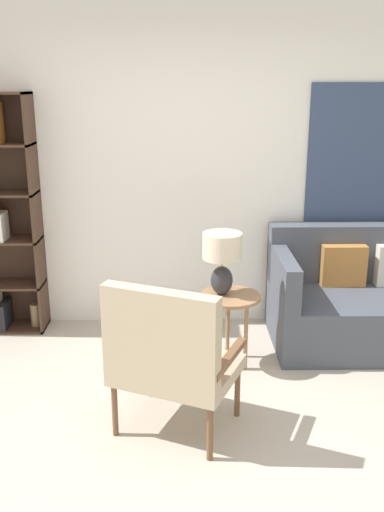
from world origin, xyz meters
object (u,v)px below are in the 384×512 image
Objects in this scene: side_table at (229,305)px; table_lamp at (222,255)px; armchair at (169,354)px; couch at (373,301)px.

table_lamp reaches higher than side_table.
couch is (1.62, 1.31, -0.20)m from armchair.
couch is at bearing 19.47° from side_table.
armchair reaches higher than side_table.
table_lamp is (0.36, 0.91, 0.31)m from armchair.
table_lamp is at bearing 68.28° from armchair.
side_table is at bearing -160.53° from couch.
couch is at bearing 17.65° from table_lamp.
armchair is 0.59× the size of couch.
armchair is 1.03m from table_lamp.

